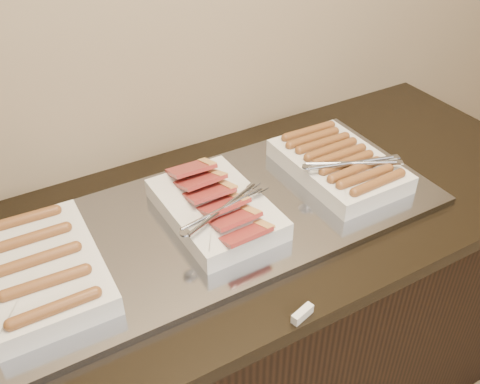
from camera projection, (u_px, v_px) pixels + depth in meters
name	position (u px, v px, depth m)	size (l,w,h in m)	color
counter	(214.00, 339.00, 1.61)	(2.06, 0.76, 0.90)	black
warming_tray	(209.00, 222.00, 1.34)	(1.20, 0.50, 0.02)	#92959F
dish_left	(41.00, 269.00, 1.15)	(0.25, 0.37, 0.07)	silver
dish_center	(216.00, 207.00, 1.32)	(0.27, 0.37, 0.09)	silver
dish_right	(339.00, 164.00, 1.47)	(0.27, 0.36, 0.08)	silver
label_holder	(302.00, 314.00, 1.10)	(0.05, 0.02, 0.02)	silver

